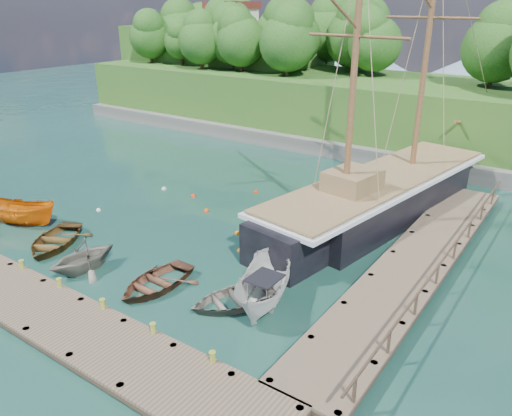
# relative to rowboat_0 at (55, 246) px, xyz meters

# --- Properties ---
(ground) EXTENTS (160.00, 160.00, 0.00)m
(ground) POSITION_rel_rowboat_0_xyz_m (5.96, 2.04, 0.00)
(ground) COLOR #15362B
(ground) RESTS_ON ground
(dock_near) EXTENTS (20.00, 3.20, 1.10)m
(dock_near) POSITION_rel_rowboat_0_xyz_m (7.96, -4.46, 0.43)
(dock_near) COLOR #4E4131
(dock_near) RESTS_ON ground
(dock_east) EXTENTS (3.20, 24.00, 1.10)m
(dock_east) POSITION_rel_rowboat_0_xyz_m (17.46, 9.04, 0.43)
(dock_east) COLOR #4E4131
(dock_east) RESTS_ON ground
(bollard_0) EXTENTS (0.26, 0.26, 0.45)m
(bollard_0) POSITION_rel_rowboat_0_xyz_m (1.96, -3.06, 0.00)
(bollard_0) COLOR olive
(bollard_0) RESTS_ON ground
(bollard_1) EXTENTS (0.26, 0.26, 0.45)m
(bollard_1) POSITION_rel_rowboat_0_xyz_m (4.96, -3.06, 0.00)
(bollard_1) COLOR olive
(bollard_1) RESTS_ON ground
(bollard_2) EXTENTS (0.26, 0.26, 0.45)m
(bollard_2) POSITION_rel_rowboat_0_xyz_m (7.96, -3.06, 0.00)
(bollard_2) COLOR olive
(bollard_2) RESTS_ON ground
(bollard_3) EXTENTS (0.26, 0.26, 0.45)m
(bollard_3) POSITION_rel_rowboat_0_xyz_m (10.96, -3.06, 0.00)
(bollard_3) COLOR olive
(bollard_3) RESTS_ON ground
(bollard_4) EXTENTS (0.26, 0.26, 0.45)m
(bollard_4) POSITION_rel_rowboat_0_xyz_m (13.96, -3.06, 0.00)
(bollard_4) COLOR olive
(bollard_4) RESTS_ON ground
(rowboat_0) EXTENTS (4.92, 5.46, 0.93)m
(rowboat_0) POSITION_rel_rowboat_0_xyz_m (0.00, 0.00, 0.00)
(rowboat_0) COLOR #543A19
(rowboat_0) RESTS_ON ground
(rowboat_1) EXTENTS (3.45, 3.86, 1.85)m
(rowboat_1) POSITION_rel_rowboat_0_xyz_m (3.65, -0.82, 0.00)
(rowboat_1) COLOR slate
(rowboat_1) RESTS_ON ground
(rowboat_2) EXTENTS (3.05, 4.24, 0.87)m
(rowboat_2) POSITION_rel_rowboat_0_xyz_m (7.85, 0.07, 0.00)
(rowboat_2) COLOR brown
(rowboat_2) RESTS_ON ground
(rowboat_3) EXTENTS (4.44, 4.89, 0.83)m
(rowboat_3) POSITION_rel_rowboat_0_xyz_m (11.75, 1.01, 0.00)
(rowboat_3) COLOR #6A6157
(rowboat_3) RESTS_ON ground
(motorboat_orange) EXTENTS (4.99, 3.30, 1.80)m
(motorboat_orange) POSITION_rel_rowboat_0_xyz_m (-4.08, 0.67, 0.00)
(motorboat_orange) COLOR #D66308
(motorboat_orange) RESTS_ON ground
(cabin_boat_white) EXTENTS (3.71, 5.69, 2.06)m
(cabin_boat_white) POSITION_rel_rowboat_0_xyz_m (12.96, 1.79, 0.00)
(cabin_boat_white) COLOR silver
(cabin_boat_white) RESTS_ON ground
(schooner) EXTENTS (8.18, 27.36, 20.13)m
(schooner) POSITION_rel_rowboat_0_xyz_m (13.18, 14.41, 1.12)
(schooner) COLOR black
(schooner) RESTS_ON ground
(mooring_buoy_0) EXTENTS (0.30, 0.30, 0.30)m
(mooring_buoy_0) POSITION_rel_rowboat_0_xyz_m (-2.17, 4.75, 0.00)
(mooring_buoy_0) COLOR white
(mooring_buoy_0) RESTS_ON ground
(mooring_buoy_1) EXTENTS (0.36, 0.36, 0.36)m
(mooring_buoy_1) POSITION_rel_rowboat_0_xyz_m (3.74, 8.68, 0.00)
(mooring_buoy_1) COLOR #DD4308
(mooring_buoy_1) RESTS_ON ground
(mooring_buoy_2) EXTENTS (0.33, 0.33, 0.33)m
(mooring_buoy_2) POSITION_rel_rowboat_0_xyz_m (7.43, 7.12, 0.00)
(mooring_buoy_2) COLOR orange
(mooring_buoy_2) RESTS_ON ground
(mooring_buoy_3) EXTENTS (0.34, 0.34, 0.34)m
(mooring_buoy_3) POSITION_rel_rowboat_0_xyz_m (9.04, 8.64, 0.00)
(mooring_buoy_3) COLOR silver
(mooring_buoy_3) RESTS_ON ground
(mooring_buoy_4) EXTENTS (0.36, 0.36, 0.36)m
(mooring_buoy_4) POSITION_rel_rowboat_0_xyz_m (1.23, 10.22, 0.00)
(mooring_buoy_4) COLOR red
(mooring_buoy_4) RESTS_ON ground
(mooring_buoy_5) EXTENTS (0.32, 0.32, 0.32)m
(mooring_buoy_5) POSITION_rel_rowboat_0_xyz_m (4.38, 13.42, 0.00)
(mooring_buoy_5) COLOR red
(mooring_buoy_5) RESTS_ON ground
(mooring_buoy_6) EXTENTS (0.37, 0.37, 0.37)m
(mooring_buoy_6) POSITION_rel_rowboat_0_xyz_m (-1.50, 10.11, 0.00)
(mooring_buoy_6) COLOR silver
(mooring_buoy_6) RESTS_ON ground
(mooring_buoy_7) EXTENTS (0.29, 0.29, 0.29)m
(mooring_buoy_7) POSITION_rel_rowboat_0_xyz_m (8.89, 5.40, 0.00)
(mooring_buoy_7) COLOR orange
(mooring_buoy_7) RESTS_ON ground
(headland) EXTENTS (51.00, 19.31, 12.90)m
(headland) POSITION_rel_rowboat_0_xyz_m (-6.91, 33.40, 5.54)
(headland) COLOR #474744
(headland) RESTS_ON ground
(distant_ridge) EXTENTS (117.00, 40.00, 10.00)m
(distant_ridge) POSITION_rel_rowboat_0_xyz_m (10.27, 72.04, 4.35)
(distant_ridge) COLOR #728CA5
(distant_ridge) RESTS_ON ground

